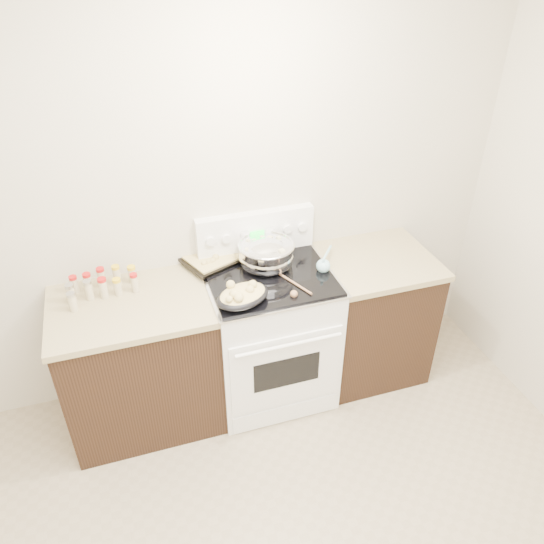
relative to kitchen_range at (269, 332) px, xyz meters
name	(u,v)px	position (x,y,z in m)	size (l,w,h in m)	color
room_shell	(301,338)	(-0.35, -1.42, 1.21)	(4.10, 3.60, 2.75)	beige
counter_left	(141,362)	(-0.83, 0.01, -0.03)	(0.93, 0.67, 0.92)	black
counter_right	(370,314)	(0.73, 0.01, -0.03)	(0.73, 0.67, 0.92)	black
kitchen_range	(269,332)	(0.00, 0.00, 0.00)	(0.78, 0.73, 1.22)	white
mixing_bowl	(266,255)	(0.01, 0.10, 0.53)	(0.43, 0.43, 0.21)	silver
roasting_pan	(242,295)	(-0.23, -0.22, 0.50)	(0.37, 0.32, 0.11)	black
baking_sheet	(218,257)	(-0.26, 0.27, 0.47)	(0.49, 0.42, 0.06)	black
wooden_spoon	(294,290)	(0.09, -0.21, 0.46)	(0.13, 0.26, 0.04)	#996A46
blue_ladle	(324,265)	(0.34, -0.04, 0.49)	(0.19, 0.26, 0.11)	#99D8E5
spice_jars	(100,285)	(-0.98, 0.15, 0.49)	(0.40, 0.23, 0.13)	#BFB28C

